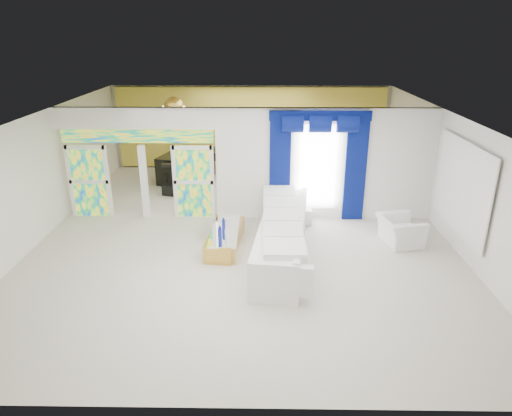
{
  "coord_description": "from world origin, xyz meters",
  "views": [
    {
      "loc": [
        0.45,
        -10.94,
        4.86
      ],
      "look_at": [
        0.3,
        -1.2,
        1.1
      ],
      "focal_mm": 32.51,
      "sensor_mm": 36.0,
      "label": 1
    }
  ],
  "objects_px": {
    "coffee_table": "(225,238)",
    "console_table": "(289,217)",
    "grand_piano": "(186,167)",
    "white_sofa": "(282,236)",
    "armchair": "(400,231)"
  },
  "relations": [
    {
      "from": "coffee_table",
      "to": "console_table",
      "type": "distance_m",
      "value": 2.13
    },
    {
      "from": "console_table",
      "to": "grand_piano",
      "type": "distance_m",
      "value": 5.07
    },
    {
      "from": "white_sofa",
      "to": "coffee_table",
      "type": "relative_size",
      "value": 2.36
    },
    {
      "from": "white_sofa",
      "to": "grand_piano",
      "type": "height_order",
      "value": "grand_piano"
    },
    {
      "from": "white_sofa",
      "to": "armchair",
      "type": "height_order",
      "value": "white_sofa"
    },
    {
      "from": "coffee_table",
      "to": "white_sofa",
      "type": "bearing_deg",
      "value": -12.53
    },
    {
      "from": "white_sofa",
      "to": "grand_piano",
      "type": "distance_m",
      "value": 6.35
    },
    {
      "from": "coffee_table",
      "to": "console_table",
      "type": "relative_size",
      "value": 1.56
    },
    {
      "from": "white_sofa",
      "to": "grand_piano",
      "type": "xyz_separation_m",
      "value": [
        -3.09,
        5.55,
        0.03
      ]
    },
    {
      "from": "white_sofa",
      "to": "console_table",
      "type": "distance_m",
      "value": 1.76
    },
    {
      "from": "coffee_table",
      "to": "grand_piano",
      "type": "xyz_separation_m",
      "value": [
        -1.74,
        5.25,
        0.25
      ]
    },
    {
      "from": "console_table",
      "to": "armchair",
      "type": "xyz_separation_m",
      "value": [
        2.62,
        -1.18,
        0.13
      ]
    },
    {
      "from": "white_sofa",
      "to": "armchair",
      "type": "relative_size",
      "value": 4.4
    },
    {
      "from": "white_sofa",
      "to": "grand_piano",
      "type": "relative_size",
      "value": 2.47
    },
    {
      "from": "white_sofa",
      "to": "armchair",
      "type": "bearing_deg",
      "value": 17.47
    }
  ]
}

